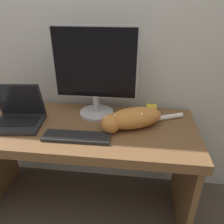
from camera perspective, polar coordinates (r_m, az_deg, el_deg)
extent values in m
cube|color=silver|center=(1.58, -6.63, 22.38)|extent=(6.40, 0.06, 2.60)
cube|color=brown|center=(1.43, -8.55, -4.43)|extent=(1.49, 0.61, 0.06)
cube|color=brown|center=(1.65, 18.17, -16.50)|extent=(0.04, 0.56, 0.66)
cylinder|color=#B2B2B7|center=(1.53, -4.05, -0.17)|extent=(0.23, 0.23, 0.02)
cylinder|color=#B2B2B7|center=(1.50, -4.13, 2.16)|extent=(0.04, 0.04, 0.12)
cube|color=#B2B2B7|center=(1.41, -4.47, 12.49)|extent=(0.55, 0.02, 0.46)
cube|color=black|center=(1.40, -4.55, 12.38)|extent=(0.52, 0.01, 0.44)
cube|color=#232326|center=(1.51, -23.36, -2.88)|extent=(0.33, 0.28, 0.02)
cube|color=black|center=(1.52, -23.24, -2.23)|extent=(0.26, 0.16, 0.00)
cube|color=#232326|center=(1.53, -23.06, 2.97)|extent=(0.31, 0.11, 0.24)
cube|color=black|center=(1.53, -23.11, 2.84)|extent=(0.28, 0.09, 0.21)
cube|color=black|center=(1.28, -9.24, -6.42)|extent=(0.39, 0.12, 0.02)
cube|color=black|center=(1.28, -9.28, -6.01)|extent=(0.36, 0.09, 0.00)
ellipsoid|color=#C67A38|center=(1.36, 5.82, -1.55)|extent=(0.39, 0.29, 0.13)
ellipsoid|color=white|center=(1.35, 6.60, -0.13)|extent=(0.20, 0.17, 0.05)
sphere|color=#C67A38|center=(1.30, -0.41, -3.13)|extent=(0.12, 0.12, 0.12)
cone|color=white|center=(1.27, -1.56, -1.43)|extent=(0.04, 0.04, 0.03)
cone|color=white|center=(1.28, 0.71, -1.11)|extent=(0.04, 0.04, 0.03)
cylinder|color=white|center=(1.51, 14.51, -1.26)|extent=(0.21, 0.11, 0.03)
cube|color=gold|center=(1.53, 10.18, 0.40)|extent=(0.07, 0.07, 0.07)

